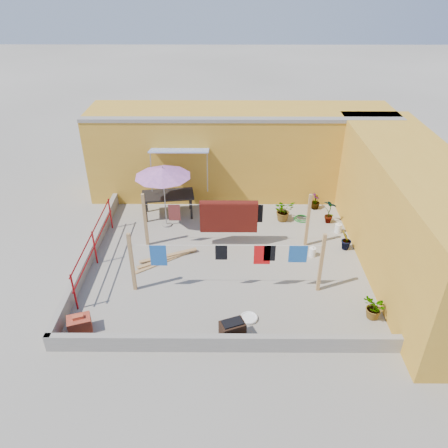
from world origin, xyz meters
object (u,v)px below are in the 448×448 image
at_px(outdoor_table, 168,196).
at_px(brazier, 232,330).
at_px(green_hose, 301,218).
at_px(brick_stack, 80,324).
at_px(water_jug_b, 338,228).
at_px(white_basin, 249,318).
at_px(patio_umbrella, 163,173).
at_px(plant_back_a, 284,210).
at_px(water_jug_a, 312,252).

distance_m(outdoor_table, brazier, 6.30).
xyz_separation_m(outdoor_table, green_hose, (4.65, -0.27, -0.72)).
relative_size(outdoor_table, brazier, 2.83).
distance_m(brick_stack, water_jug_b, 8.56).
distance_m(brick_stack, white_basin, 4.14).
distance_m(patio_umbrella, green_hose, 5.06).
relative_size(brazier, green_hose, 1.27).
height_order(white_basin, plant_back_a, plant_back_a).
bearing_deg(outdoor_table, white_basin, -63.66).
bearing_deg(brick_stack, outdoor_table, 75.08).
distance_m(brazier, water_jug_b, 5.96).
distance_m(patio_umbrella, water_jug_b, 6.03).
distance_m(outdoor_table, white_basin, 5.90).
bearing_deg(water_jug_b, brick_stack, -147.77).
xyz_separation_m(white_basin, water_jug_b, (3.13, 4.15, 0.11)).
relative_size(outdoor_table, white_basin, 4.20).
relative_size(brazier, water_jug_a, 2.00).
relative_size(white_basin, water_jug_b, 1.30).
height_order(outdoor_table, water_jug_a, outdoor_table).
height_order(brick_stack, water_jug_b, brick_stack).
bearing_deg(water_jug_a, green_hose, 89.76).
bearing_deg(green_hose, outdoor_table, 176.65).
xyz_separation_m(brazier, water_jug_b, (3.55, 4.78, -0.10)).
bearing_deg(brazier, brick_stack, 176.66).
distance_m(patio_umbrella, brazier, 5.88).
relative_size(white_basin, green_hose, 0.86).
relative_size(water_jug_a, green_hose, 0.64).
relative_size(brick_stack, brazier, 0.98).
xyz_separation_m(water_jug_a, green_hose, (0.01, 2.21, -0.11)).
height_order(white_basin, water_jug_b, water_jug_b).
height_order(outdoor_table, green_hose, outdoor_table).
bearing_deg(green_hose, brazier, -113.79).
bearing_deg(green_hose, water_jug_b, -37.67).
bearing_deg(white_basin, brick_stack, -174.18).
xyz_separation_m(white_basin, water_jug_a, (2.04, 2.77, 0.11)).
xyz_separation_m(outdoor_table, white_basin, (2.60, -5.25, -0.71)).
bearing_deg(outdoor_table, plant_back_a, -4.52).
distance_m(water_jug_b, plant_back_a, 1.92).
bearing_deg(brazier, outdoor_table, 110.30).
distance_m(outdoor_table, water_jug_a, 5.30).
height_order(white_basin, green_hose, same).
bearing_deg(plant_back_a, patio_umbrella, -174.46).
relative_size(outdoor_table, green_hose, 3.61).
bearing_deg(water_jug_a, patio_umbrella, 159.00).
bearing_deg(water_jug_b, white_basin, -127.06).
bearing_deg(green_hose, plant_back_a, -176.21).
bearing_deg(patio_umbrella, brick_stack, -106.91).
bearing_deg(brick_stack, white_basin, 5.82).
height_order(patio_umbrella, outdoor_table, patio_umbrella).
xyz_separation_m(brick_stack, green_hose, (6.17, 5.40, -0.17)).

